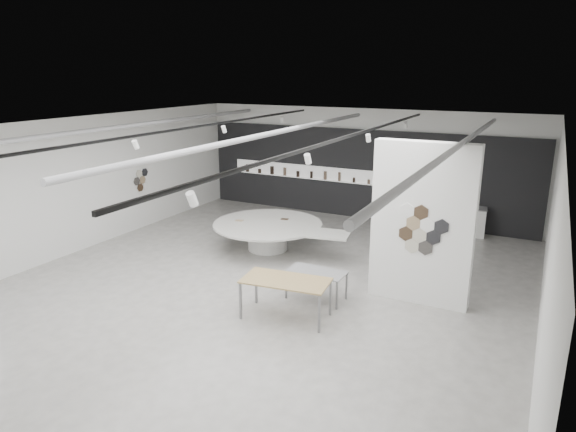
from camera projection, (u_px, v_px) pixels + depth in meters
The scene contains 7 objects.
room at pixel (256, 204), 11.78m from camera, with size 12.02×14.02×3.82m.
back_wall_display at pixel (358, 174), 17.86m from camera, with size 11.80×0.27×3.10m.
partition_column at pixel (422, 224), 11.13m from camera, with size 2.20×0.38×3.60m.
display_island at pixel (270, 233), 14.78m from camera, with size 4.40×3.67×0.81m.
sample_table_wood at pixel (286, 283), 10.63m from camera, with size 1.90×1.11×0.84m.
sample_table_stone at pixel (316, 274), 11.54m from camera, with size 1.31×0.66×0.67m.
kitchen_counter at pixel (459, 220), 16.24m from camera, with size 1.66×0.80×1.26m.
Camera 1 is at (5.78, -9.82, 5.01)m, focal length 32.00 mm.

